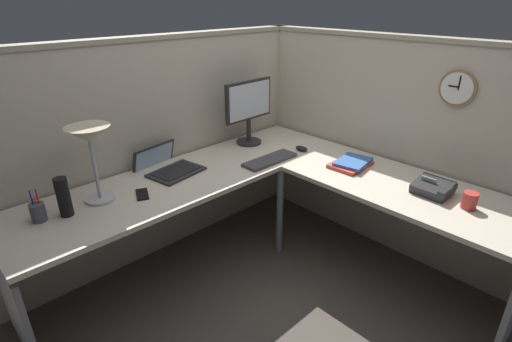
{
  "coord_description": "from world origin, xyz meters",
  "views": [
    {
      "loc": [
        -1.69,
        -1.5,
        1.81
      ],
      "look_at": [
        -0.14,
        0.1,
        0.8
      ],
      "focal_mm": 27.07,
      "sensor_mm": 36.0,
      "label": 1
    }
  ],
  "objects_px": {
    "monitor": "(249,107)",
    "desk_lamp_dome": "(90,141)",
    "office_phone": "(434,189)",
    "keyboard": "(270,160)",
    "coffee_mug": "(470,201)",
    "wall_clock": "(458,88)",
    "computer_mouse": "(302,148)",
    "thermos_flask": "(64,197)",
    "book_stack": "(351,163)",
    "pen_cup": "(38,212)",
    "cell_phone": "(142,194)",
    "laptop": "(166,166)"
  },
  "relations": [
    {
      "from": "computer_mouse",
      "to": "thermos_flask",
      "type": "bearing_deg",
      "value": 170.96
    },
    {
      "from": "cell_phone",
      "to": "office_phone",
      "type": "distance_m",
      "value": 1.73
    },
    {
      "from": "computer_mouse",
      "to": "thermos_flask",
      "type": "relative_size",
      "value": 0.47
    },
    {
      "from": "laptop",
      "to": "coffee_mug",
      "type": "distance_m",
      "value": 1.87
    },
    {
      "from": "keyboard",
      "to": "book_stack",
      "type": "relative_size",
      "value": 1.42
    },
    {
      "from": "computer_mouse",
      "to": "coffee_mug",
      "type": "height_order",
      "value": "coffee_mug"
    },
    {
      "from": "coffee_mug",
      "to": "wall_clock",
      "type": "distance_m",
      "value": 0.7
    },
    {
      "from": "pen_cup",
      "to": "cell_phone",
      "type": "bearing_deg",
      "value": -12.29
    },
    {
      "from": "pen_cup",
      "to": "wall_clock",
      "type": "height_order",
      "value": "wall_clock"
    },
    {
      "from": "pen_cup",
      "to": "laptop",
      "type": "bearing_deg",
      "value": 7.05
    },
    {
      "from": "pen_cup",
      "to": "office_phone",
      "type": "height_order",
      "value": "pen_cup"
    },
    {
      "from": "coffee_mug",
      "to": "cell_phone",
      "type": "bearing_deg",
      "value": 131.3
    },
    {
      "from": "monitor",
      "to": "desk_lamp_dome",
      "type": "bearing_deg",
      "value": -175.86
    },
    {
      "from": "computer_mouse",
      "to": "cell_phone",
      "type": "bearing_deg",
      "value": 171.32
    },
    {
      "from": "coffee_mug",
      "to": "office_phone",
      "type": "bearing_deg",
      "value": 83.19
    },
    {
      "from": "office_phone",
      "to": "wall_clock",
      "type": "height_order",
      "value": "wall_clock"
    },
    {
      "from": "keyboard",
      "to": "thermos_flask",
      "type": "bearing_deg",
      "value": 170.31
    },
    {
      "from": "monitor",
      "to": "coffee_mug",
      "type": "xyz_separation_m",
      "value": [
        0.17,
        -1.61,
        -0.25
      ]
    },
    {
      "from": "keyboard",
      "to": "desk_lamp_dome",
      "type": "height_order",
      "value": "desk_lamp_dome"
    },
    {
      "from": "computer_mouse",
      "to": "thermos_flask",
      "type": "xyz_separation_m",
      "value": [
        -1.65,
        0.26,
        0.09
      ]
    },
    {
      "from": "laptop",
      "to": "computer_mouse",
      "type": "height_order",
      "value": "laptop"
    },
    {
      "from": "monitor",
      "to": "office_phone",
      "type": "xyz_separation_m",
      "value": [
        0.19,
        -1.4,
        -0.26
      ]
    },
    {
      "from": "keyboard",
      "to": "coffee_mug",
      "type": "relative_size",
      "value": 4.48
    },
    {
      "from": "laptop",
      "to": "pen_cup",
      "type": "relative_size",
      "value": 2.39
    },
    {
      "from": "keyboard",
      "to": "cell_phone",
      "type": "xyz_separation_m",
      "value": [
        -0.92,
        0.17,
        -0.01
      ]
    },
    {
      "from": "desk_lamp_dome",
      "to": "monitor",
      "type": "bearing_deg",
      "value": 4.14
    },
    {
      "from": "pen_cup",
      "to": "coffee_mug",
      "type": "bearing_deg",
      "value": -40.74
    },
    {
      "from": "coffee_mug",
      "to": "wall_clock",
      "type": "xyz_separation_m",
      "value": [
        0.35,
        0.3,
        0.52
      ]
    },
    {
      "from": "cell_phone",
      "to": "monitor",
      "type": "bearing_deg",
      "value": 35.14
    },
    {
      "from": "office_phone",
      "to": "coffee_mug",
      "type": "bearing_deg",
      "value": -96.81
    },
    {
      "from": "cell_phone",
      "to": "keyboard",
      "type": "bearing_deg",
      "value": 13.58
    },
    {
      "from": "thermos_flask",
      "to": "coffee_mug",
      "type": "xyz_separation_m",
      "value": [
        1.64,
        -1.47,
        -0.06
      ]
    },
    {
      "from": "desk_lamp_dome",
      "to": "laptop",
      "type": "bearing_deg",
      "value": 11.32
    },
    {
      "from": "keyboard",
      "to": "computer_mouse",
      "type": "height_order",
      "value": "computer_mouse"
    },
    {
      "from": "desk_lamp_dome",
      "to": "book_stack",
      "type": "xyz_separation_m",
      "value": [
        1.46,
        -0.74,
        -0.34
      ]
    },
    {
      "from": "book_stack",
      "to": "coffee_mug",
      "type": "distance_m",
      "value": 0.78
    },
    {
      "from": "desk_lamp_dome",
      "to": "book_stack",
      "type": "relative_size",
      "value": 1.47
    },
    {
      "from": "wall_clock",
      "to": "coffee_mug",
      "type": "bearing_deg",
      "value": -139.01
    },
    {
      "from": "desk_lamp_dome",
      "to": "pen_cup",
      "type": "relative_size",
      "value": 2.47
    },
    {
      "from": "computer_mouse",
      "to": "desk_lamp_dome",
      "type": "height_order",
      "value": "desk_lamp_dome"
    },
    {
      "from": "monitor",
      "to": "desk_lamp_dome",
      "type": "relative_size",
      "value": 1.12
    },
    {
      "from": "desk_lamp_dome",
      "to": "wall_clock",
      "type": "xyz_separation_m",
      "value": [
        1.78,
        -1.22,
        0.21
      ]
    },
    {
      "from": "computer_mouse",
      "to": "thermos_flask",
      "type": "height_order",
      "value": "thermos_flask"
    },
    {
      "from": "computer_mouse",
      "to": "wall_clock",
      "type": "bearing_deg",
      "value": -69.41
    },
    {
      "from": "computer_mouse",
      "to": "book_stack",
      "type": "bearing_deg",
      "value": -87.43
    },
    {
      "from": "desk_lamp_dome",
      "to": "cell_phone",
      "type": "bearing_deg",
      "value": -30.24
    },
    {
      "from": "keyboard",
      "to": "book_stack",
      "type": "distance_m",
      "value": 0.57
    },
    {
      "from": "cell_phone",
      "to": "thermos_flask",
      "type": "height_order",
      "value": "thermos_flask"
    },
    {
      "from": "keyboard",
      "to": "coffee_mug",
      "type": "height_order",
      "value": "coffee_mug"
    },
    {
      "from": "laptop",
      "to": "keyboard",
      "type": "distance_m",
      "value": 0.72
    }
  ]
}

